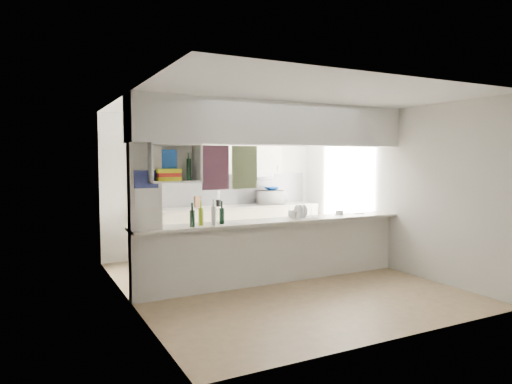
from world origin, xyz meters
TOP-DOWN VIEW (x-y plane):
  - floor at (0.00, 0.00)m, footprint 4.80×4.80m
  - ceiling at (0.00, 0.00)m, footprint 4.80×4.80m
  - wall_back at (0.00, 2.40)m, footprint 4.20×0.00m
  - wall_left at (-2.10, 0.00)m, footprint 0.00×4.80m
  - wall_right at (2.10, 0.00)m, footprint 0.00×4.80m
  - servery_partition at (-0.17, 0.00)m, footprint 4.20×0.50m
  - cubby_shelf at (-1.57, -0.06)m, footprint 0.65×0.35m
  - kitchen_run at (0.16, 2.14)m, footprint 3.60×0.63m
  - microwave at (1.06, 2.09)m, footprint 0.55×0.43m
  - bowl at (1.10, 2.12)m, footprint 0.27×0.27m
  - dish_rack at (0.47, 0.01)m, footprint 0.42×0.34m
  - cup at (0.26, -0.03)m, footprint 0.18×0.18m
  - wine_bottles at (-1.09, -0.08)m, footprint 0.52×0.15m
  - plastic_tubs at (1.26, 0.11)m, footprint 0.48×0.17m
  - utensil_jar at (-0.01, 2.15)m, footprint 0.09×0.09m
  - knife_block at (-0.42, 2.18)m, footprint 0.11×0.09m

SIDE VIEW (x-z plane):
  - floor at x=0.00m, z-range 0.00..0.00m
  - kitchen_run at x=0.16m, z-range -0.29..1.95m
  - plastic_tubs at x=1.26m, z-range 0.92..0.98m
  - utensil_jar at x=-0.01m, z-range 0.92..1.05m
  - cup at x=0.26m, z-range 0.94..1.04m
  - dish_rack at x=0.47m, z-range 0.90..1.10m
  - knife_block at x=-0.42m, z-range 0.92..1.13m
  - wine_bottles at x=-1.09m, z-range 0.87..1.22m
  - microwave at x=1.06m, z-range 0.92..1.19m
  - bowl at x=1.10m, z-range 1.19..1.26m
  - wall_back at x=0.00m, z-range -0.80..3.40m
  - wall_left at x=-2.10m, z-range -1.10..3.70m
  - wall_right at x=2.10m, z-range -1.10..3.70m
  - servery_partition at x=-0.17m, z-range 0.36..2.96m
  - cubby_shelf at x=-1.57m, z-range 1.46..1.96m
  - ceiling at x=0.00m, z-range 2.60..2.60m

